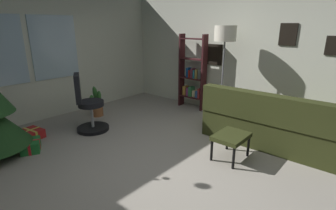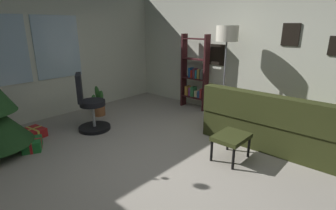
{
  "view_description": "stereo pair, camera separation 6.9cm",
  "coord_description": "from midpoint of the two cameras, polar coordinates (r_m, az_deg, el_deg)",
  "views": [
    {
      "loc": [
        -2.28,
        -1.9,
        1.81
      ],
      "look_at": [
        0.23,
        0.27,
        0.77
      ],
      "focal_mm": 27.38,
      "sensor_mm": 36.0,
      "label": 1
    },
    {
      "loc": [
        -2.23,
        -1.95,
        1.81
      ],
      "look_at": [
        0.23,
        0.27,
        0.77
      ],
      "focal_mm": 27.38,
      "sensor_mm": 36.0,
      "label": 2
    }
  ],
  "objects": [
    {
      "name": "gift_box_green",
      "position": [
        4.4,
        -27.56,
        -7.78
      ],
      "size": [
        0.38,
        0.42,
        0.17
      ],
      "color": "#1E722D",
      "rests_on": "ground_plane"
    },
    {
      "name": "potted_plant",
      "position": [
        5.48,
        -14.88,
        0.04
      ],
      "size": [
        0.4,
        0.33,
        0.62
      ],
      "color": "#965933",
      "rests_on": "ground_plane"
    },
    {
      "name": "wall_right_with_frames",
      "position": [
        5.21,
        20.55,
        10.32
      ],
      "size": [
        0.12,
        6.27,
        2.52
      ],
      "color": "silver",
      "rests_on": "ground_plane"
    },
    {
      "name": "office_chair",
      "position": [
        4.69,
        -16.64,
        -0.68
      ],
      "size": [
        0.58,
        0.57,
        1.02
      ],
      "color": "black",
      "rests_on": "ground_plane"
    },
    {
      "name": "couch",
      "position": [
        4.45,
        24.98,
        -4.06
      ],
      "size": [
        1.68,
        2.08,
        0.87
      ],
      "color": "#2E3215",
      "rests_on": "ground_plane"
    },
    {
      "name": "gift_box_red",
      "position": [
        4.87,
        -27.49,
        -5.55
      ],
      "size": [
        0.37,
        0.4,
        0.15
      ],
      "color": "red",
      "rests_on": "ground_plane"
    },
    {
      "name": "floor_lamp",
      "position": [
        4.92,
        13.39,
        14.03
      ],
      "size": [
        0.4,
        0.4,
        1.8
      ],
      "color": "slate",
      "rests_on": "ground_plane"
    },
    {
      "name": "wall_back_with_windows",
      "position": [
        5.6,
        -24.49,
        10.35
      ],
      "size": [
        5.01,
        0.12,
        2.52
      ],
      "color": "silver",
      "rests_on": "ground_plane"
    },
    {
      "name": "bookshelf",
      "position": [
        5.71,
        6.36,
        6.46
      ],
      "size": [
        0.18,
        0.64,
        1.62
      ],
      "color": "#3A1619",
      "rests_on": "ground_plane"
    },
    {
      "name": "ground_plane",
      "position": [
        3.5,
        1.44,
        -14.62
      ],
      "size": [
        5.01,
        6.27,
        0.1
      ],
      "primitive_type": "cube",
      "color": "#A1988C"
    },
    {
      "name": "footstool",
      "position": [
        3.67,
        14.43,
        -7.23
      ],
      "size": [
        0.51,
        0.39,
        0.36
      ],
      "color": "#2E3215",
      "rests_on": "ground_plane"
    }
  ]
}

